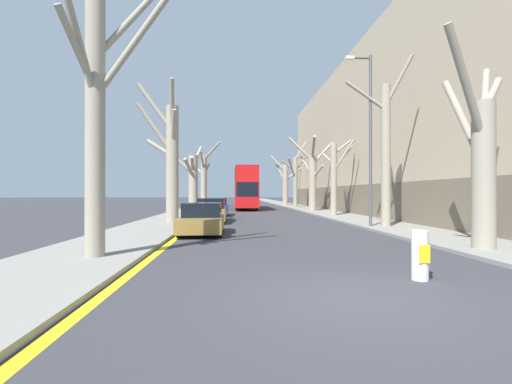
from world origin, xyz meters
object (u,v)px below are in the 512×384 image
Objects in this scene: street_tree_left_3 at (204,178)px; lamp_post at (369,133)px; street_tree_left_2 at (193,180)px; street_tree_right_3 at (312,177)px; street_tree_left_1 at (170,157)px; parked_car_0 at (202,219)px; parked_car_1 at (211,211)px; street_tree_right_0 at (481,158)px; parked_car_2 at (216,207)px; traffic_bollard at (420,255)px; street_tree_left_0 at (97,113)px; street_tree_right_4 at (295,179)px; street_tree_right_2 at (335,175)px; street_tree_right_5 at (285,183)px; street_tree_right_1 at (385,150)px; double_decker_bus at (245,186)px.

street_tree_left_3 is 29.40m from lamp_post.
street_tree_right_3 is at bearing 4.32° from street_tree_left_2.
street_tree_left_1 is at bearing -130.70° from street_tree_right_3.
parked_car_0 is 0.95× the size of parked_car_1.
street_tree_left_2 is 1.01× the size of street_tree_right_0.
street_tree_left_1 is 17.73m from street_tree_right_3.
parked_car_2 reaches higher than traffic_bollard.
parked_car_1 is 15.70m from traffic_bollard.
street_tree_right_0 is 1.58× the size of parked_car_2.
street_tree_left_0 is at bearing 161.53° from traffic_bollard.
street_tree_right_4 is 25.03m from lamp_post.
street_tree_left_2 is 1.08× the size of street_tree_right_2.
parked_car_2 is (-0.00, 12.62, 0.03)m from parked_car_0.
street_tree_left_1 is 4.24m from parked_car_1.
street_tree_right_5 is at bearing 85.04° from traffic_bollard.
traffic_bollard is at bearing -70.22° from parked_car_1.
parked_car_2 is 21.81m from traffic_bollard.
street_tree_left_0 is at bearing -89.77° from street_tree_left_3.
parked_car_1 is (2.40, -22.96, -3.11)m from street_tree_left_3.
street_tree_left_2 is 0.79× the size of street_tree_left_3.
street_tree_left_2 is at bearing -175.68° from street_tree_right_3.
parked_car_1 is at bearing 154.97° from street_tree_right_1.
traffic_bollard is at bearing -101.77° from street_tree_right_2.
street_tree_left_1 reaches higher than street_tree_right_0.
street_tree_right_3 is at bearing 52.31° from parked_car_1.
lamp_post is 8.68× the size of traffic_bollard.
street_tree_right_0 is 10.78m from parked_car_0.
parked_car_2 is (0.00, 6.38, -0.02)m from parked_car_1.
street_tree_right_1 is 11.71m from traffic_bollard.
street_tree_left_3 reaches higher than parked_car_0.
parked_car_0 is at bearing -168.61° from street_tree_right_1.
street_tree_left_2 reaches higher than street_tree_right_0.
street_tree_right_1 is at bearing 68.90° from traffic_bollard.
parked_car_2 is at bearing 130.99° from street_tree_right_1.
street_tree_right_5 is at bearing 75.40° from parked_car_0.
street_tree_left_0 is 1.18× the size of street_tree_left_2.
street_tree_left_1 is 1.09× the size of street_tree_right_3.
street_tree_right_1 is at bearing -14.14° from street_tree_left_1.
street_tree_right_1 is 1.03× the size of street_tree_right_4.
street_tree_right_5 reaches higher than street_tree_left_2.
lamp_post is at bearing 178.09° from street_tree_right_1.
parked_car_0 is at bearing -64.59° from street_tree_left_1.
street_tree_right_4 is at bearing 90.90° from street_tree_right_2.
street_tree_right_2 is 10.87m from parked_car_1.
lamp_post is (-0.82, -16.33, 1.52)m from street_tree_right_3.
street_tree_left_2 is at bearing -140.59° from street_tree_right_4.
street_tree_left_2 is at bearing 117.42° from parked_car_2.
street_tree_left_2 is 8.63m from double_decker_bus.
street_tree_right_2 reaches higher than parked_car_0.
street_tree_right_1 is at bearing -90.40° from street_tree_right_2.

